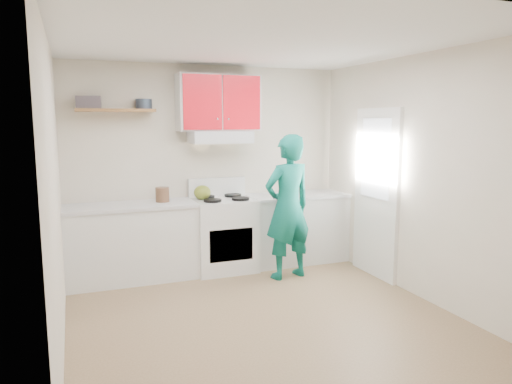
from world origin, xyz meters
name	(u,v)px	position (x,y,z in m)	size (l,w,h in m)	color
floor	(262,317)	(0.00, 0.00, 0.00)	(3.80, 3.80, 0.00)	brown
ceiling	(262,42)	(0.00, 0.00, 2.60)	(3.60, 3.80, 0.04)	white
back_wall	(208,167)	(0.00, 1.90, 1.30)	(3.60, 0.04, 2.60)	beige
front_wall	(386,227)	(0.00, -1.90, 1.30)	(3.60, 0.04, 2.60)	beige
left_wall	(55,196)	(-1.80, 0.00, 1.30)	(0.04, 3.80, 2.60)	beige
right_wall	(418,177)	(1.80, 0.00, 1.30)	(0.04, 3.80, 2.60)	beige
door	(376,193)	(1.78, 0.70, 1.02)	(0.05, 0.85, 2.05)	white
door_glass	(376,158)	(1.75, 0.70, 1.45)	(0.01, 0.55, 0.95)	white
counter_left	(132,243)	(-1.04, 1.60, 0.45)	(1.52, 0.60, 0.90)	silver
counter_right	(296,228)	(1.14, 1.60, 0.45)	(1.32, 0.60, 0.90)	silver
stove	(223,235)	(0.10, 1.57, 0.46)	(0.76, 0.65, 0.92)	white
range_hood	(220,137)	(0.10, 1.68, 1.70)	(0.76, 0.44, 0.15)	silver
upper_cabinets	(218,103)	(0.10, 1.73, 2.12)	(1.02, 0.33, 0.70)	red
shelf	(115,110)	(-1.15, 1.75, 2.02)	(0.90, 0.30, 0.04)	brown
books	(89,102)	(-1.44, 1.73, 2.11)	(0.27, 0.19, 0.14)	#483F46
tin	(144,104)	(-0.82, 1.79, 2.10)	(0.20, 0.20, 0.12)	#333D4C
kettle	(202,192)	(-0.16, 1.62, 1.01)	(0.21, 0.21, 0.18)	olive
crock	(162,195)	(-0.65, 1.63, 1.00)	(0.17, 0.17, 0.20)	brown
cutting_board	(283,196)	(0.94, 1.58, 0.91)	(0.32, 0.23, 0.02)	olive
silicone_mat	(318,194)	(1.49, 1.63, 0.90)	(0.33, 0.28, 0.01)	red
person	(288,207)	(0.74, 1.00, 0.87)	(0.64, 0.42, 1.74)	#0A6255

